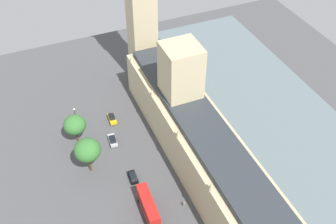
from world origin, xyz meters
The scene contains 11 objects.
ground_plane centered at (0.00, 0.00, 0.00)m, with size 142.77×142.77×0.00m, color #4C4C4F.
river_thames centered at (-31.13, 0.00, 0.12)m, with size 32.84×128.49×0.25m, color slate.
parliament_building centered at (-1.99, -1.84, 7.99)m, with size 13.71×72.77×28.04m.
car_yellow_cab_kerbside centered at (13.81, -24.84, 0.89)m, with size 2.11×4.62×1.74m.
car_silver_trailing centered at (16.21, -16.43, 0.89)m, with size 2.27×4.77×1.74m.
car_black_near_tower centered at (15.34, -2.41, 0.89)m, with size 2.08×4.12×1.74m.
double_decker_bus_corner centered at (15.35, 8.35, 2.63)m, with size 3.09×10.62×4.75m.
pedestrian_under_trees centered at (7.04, 9.66, 0.70)m, with size 0.49×0.59×1.56m.
plane_tree_far_end centered at (24.75, -20.74, 5.96)m, with size 5.98×5.98×8.53m.
plane_tree_midblock centered at (24.14, -9.33, 7.40)m, with size 6.56×6.56×10.22m.
street_lamp_slot_10 centered at (23.52, -26.49, 4.57)m, with size 0.56×0.56×6.58m.
Camera 1 is at (32.65, 60.90, 81.14)m, focal length 44.35 mm.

